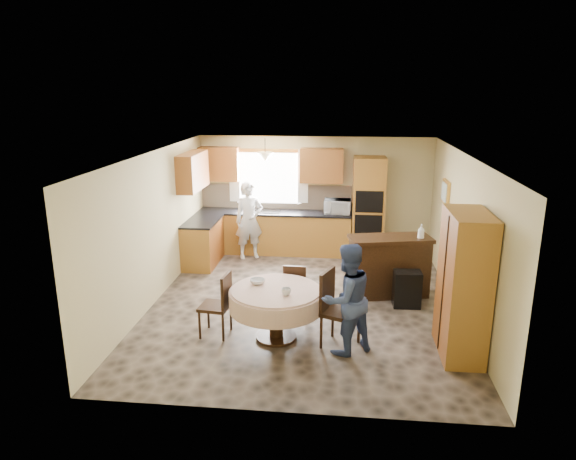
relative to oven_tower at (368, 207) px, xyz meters
The scene contains 36 objects.
floor 3.11m from the oven_tower, 113.15° to the right, with size 5.00×6.00×0.01m, color brown.
ceiling 3.26m from the oven_tower, 113.15° to the right, with size 5.00×6.00×0.01m, color white.
wall_back 1.21m from the oven_tower, 164.91° to the left, with size 5.00×0.02×2.50m, color tan.
wall_front 5.81m from the oven_tower, 101.43° to the right, with size 5.00×0.02×2.50m, color tan.
wall_left 4.54m from the oven_tower, 143.61° to the right, with size 0.02×6.00×2.50m, color tan.
wall_right 3.02m from the oven_tower, 63.35° to the right, with size 0.02×6.00×2.50m, color tan.
window 2.24m from the oven_tower, behind, with size 1.40×0.03×1.10m, color white.
curtain_left 2.97m from the oven_tower, behind, with size 0.22×0.02×1.15m, color white.
curtain_right 1.54m from the oven_tower, behind, with size 0.22×0.02×1.15m, color white.
base_cab_back 2.09m from the oven_tower, behind, with size 3.30×0.60×0.88m, color gold.
counter_back 2.01m from the oven_tower, behind, with size 3.30×0.64×0.04m, color black.
base_cab_left 3.52m from the oven_tower, 165.12° to the right, with size 0.60×1.20×0.88m, color gold.
counter_left 3.47m from the oven_tower, 165.12° to the right, with size 0.64×1.20×0.04m, color black.
backsplash 2.03m from the oven_tower, behind, with size 3.30×0.02×0.55m, color tan.
wall_cab_left 3.31m from the oven_tower, behind, with size 0.85×0.33×0.72m, color #A65729.
wall_cab_right 1.32m from the oven_tower, behind, with size 0.90×0.33×0.72m, color #A65729.
wall_cab_side 3.70m from the oven_tower, 165.67° to the right, with size 0.33×1.20×0.72m, color #A65729.
oven_tower is the anchor object (origin of this frame).
oven_upper 0.37m from the oven_tower, 90.00° to the right, with size 0.56×0.01×0.45m, color black.
oven_lower 0.44m from the oven_tower, 90.00° to the right, with size 0.56×0.01×0.45m, color black.
pendant 2.40m from the oven_tower, behind, with size 0.36×0.36×0.18m, color beige.
sideboard 2.24m from the oven_tower, 82.50° to the right, with size 1.38×0.57×0.99m, color #321B0D.
space_heater 2.77m from the oven_tower, 78.18° to the right, with size 0.44×0.31×0.60m, color black.
cupboard 4.24m from the oven_tower, 75.39° to the right, with size 0.52×1.03×1.97m, color gold.
dining_table 4.24m from the oven_tower, 110.14° to the right, with size 1.33×1.33×0.76m.
chair_left 4.58m from the oven_tower, 119.96° to the right, with size 0.45×0.45×0.95m.
chair_back 3.44m from the oven_tower, 111.66° to the right, with size 0.38×0.38×0.86m.
chair_right 4.11m from the oven_tower, 98.66° to the right, with size 0.61×0.61×1.08m.
framed_picture 1.89m from the oven_tower, 42.68° to the right, with size 0.06×0.51×0.43m.
microwave 0.65m from the oven_tower, behind, with size 0.55×0.37×0.30m, color silver.
person_sink 2.52m from the oven_tower, behind, with size 0.59×0.39×1.62m, color silver.
person_dining 4.27m from the oven_tower, 96.20° to the right, with size 0.75×0.58×1.54m, color #37487A.
bowl_sideboard 2.15m from the oven_tower, 89.92° to the right, with size 0.21×0.21×0.05m, color #B2B2B2.
bottle_sideboard 2.29m from the oven_tower, 69.97° to the right, with size 0.12×0.12×0.30m, color silver.
cup_table 4.35m from the oven_tower, 107.17° to the right, with size 0.13×0.13×0.10m, color #B2B2B2.
bowl_table 4.16m from the oven_tower, 114.80° to the right, with size 0.22×0.22×0.07m, color #B2B2B2.
Camera 1 is at (0.58, -7.94, 3.51)m, focal length 32.00 mm.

